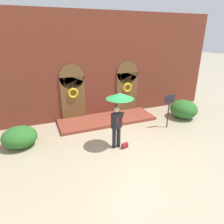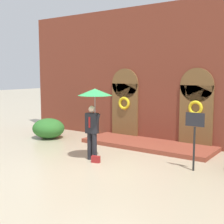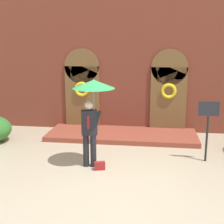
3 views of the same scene
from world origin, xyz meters
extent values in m
plane|color=tan|center=(0.00, 0.00, 0.00)|extent=(80.00, 80.00, 0.00)
cube|color=brown|center=(0.00, 4.20, 2.80)|extent=(14.00, 0.50, 5.60)
cube|color=brown|center=(-1.60, 3.91, 1.20)|extent=(1.30, 0.08, 2.40)
cylinder|color=brown|center=(-1.60, 3.91, 2.40)|extent=(1.30, 0.08, 1.30)
cube|color=brown|center=(1.60, 3.91, 1.20)|extent=(1.30, 0.08, 2.40)
cylinder|color=brown|center=(1.60, 3.91, 2.40)|extent=(1.30, 0.08, 1.30)
torus|color=yellow|center=(-1.60, 3.84, 1.55)|extent=(0.56, 0.12, 0.56)
torus|color=yellow|center=(1.60, 3.84, 1.55)|extent=(0.56, 0.12, 0.56)
cube|color=brown|center=(0.00, 3.05, 0.08)|extent=(5.20, 1.80, 0.16)
cylinder|color=black|center=(-0.70, 0.35, 0.45)|extent=(0.16, 0.16, 0.90)
cylinder|color=black|center=(-0.50, 0.35, 0.45)|extent=(0.16, 0.16, 0.90)
cube|color=black|center=(-0.60, 0.35, 1.23)|extent=(0.46, 0.36, 0.66)
cube|color=#A51919|center=(-0.60, 0.22, 1.27)|extent=(0.06, 0.03, 0.36)
sphere|color=beige|center=(-0.60, 0.35, 1.69)|extent=(0.22, 0.22, 0.22)
cylinder|color=black|center=(-0.38, 0.35, 1.33)|extent=(0.22, 0.09, 0.46)
cylinder|color=gray|center=(-0.46, 0.35, 1.65)|extent=(0.02, 0.02, 0.98)
cone|color=#1E7538|center=(-0.46, 0.35, 2.25)|extent=(1.10, 1.10, 0.22)
cone|color=white|center=(-0.46, 0.35, 2.27)|extent=(0.60, 0.60, 0.20)
cube|color=maroon|center=(-0.29, 0.15, 0.11)|extent=(0.30, 0.19, 0.22)
cylinder|color=black|center=(2.57, 1.15, 0.65)|extent=(0.06, 0.06, 1.30)
cube|color=#232328|center=(2.57, 1.15, 1.52)|extent=(0.56, 0.03, 0.40)
camera|label=1|loc=(-3.52, -6.38, 4.48)|focal=32.00mm
camera|label=2|loc=(5.71, -7.51, 2.85)|focal=50.00mm
camera|label=3|loc=(1.06, -7.42, 3.35)|focal=50.00mm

